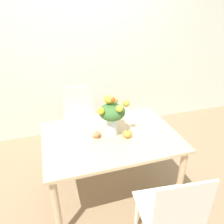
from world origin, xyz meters
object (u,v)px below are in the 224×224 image
turkey_figurine (97,134)px  flower_vase (112,114)px  pumpkin (127,134)px  dining_chair_far_side (170,215)px  dining_chair_near_window (80,121)px

turkey_figurine → flower_vase: bearing=-0.9°
pumpkin → dining_chair_far_side: bearing=-84.6°
flower_vase → pumpkin: (0.13, -0.08, -0.19)m
turkey_figurine → dining_chair_far_side: bearing=-67.0°
dining_chair_far_side → flower_vase: bearing=-70.7°
dining_chair_near_window → dining_chair_far_side: same height
dining_chair_near_window → dining_chair_far_side: bearing=-70.8°
flower_vase → dining_chair_near_window: size_ratio=0.45×
flower_vase → dining_chair_near_window: 0.93m
flower_vase → pumpkin: size_ratio=4.60×
turkey_figurine → dining_chair_near_window: (-0.04, 0.78, -0.27)m
turkey_figurine → dining_chair_far_side: 0.93m
turkey_figurine → dining_chair_far_side: (0.35, -0.82, -0.27)m
flower_vase → dining_chair_near_window: (-0.19, 0.78, -0.46)m
flower_vase → turkey_figurine: (-0.15, 0.00, -0.19)m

